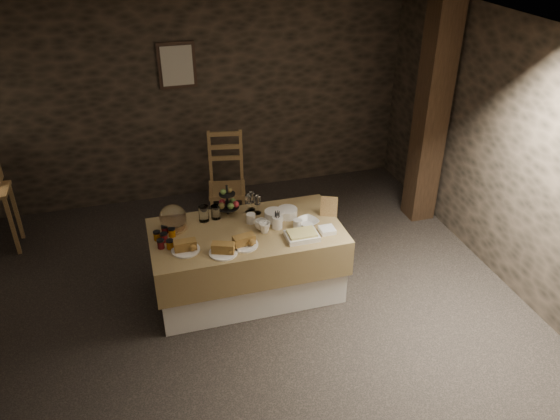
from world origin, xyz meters
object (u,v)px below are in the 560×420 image
object	(u,v)px
chair	(225,175)
timber_column	(431,117)
buffet_table	(247,257)
fruit_stand	(228,203)

from	to	relation	value
chair	timber_column	xyz separation A→B (m)	(2.26, -0.91, 0.87)
chair	buffet_table	bearing A→B (deg)	-83.44
chair	timber_column	world-z (taller)	timber_column
chair	timber_column	distance (m)	2.59
chair	fruit_stand	world-z (taller)	fruit_stand
chair	timber_column	bearing A→B (deg)	-10.92
timber_column	buffet_table	bearing A→B (deg)	-159.47
buffet_table	timber_column	distance (m)	2.71
chair	fruit_stand	distance (m)	1.54
buffet_table	fruit_stand	xyz separation A→B (m)	(-0.10, 0.34, 0.44)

